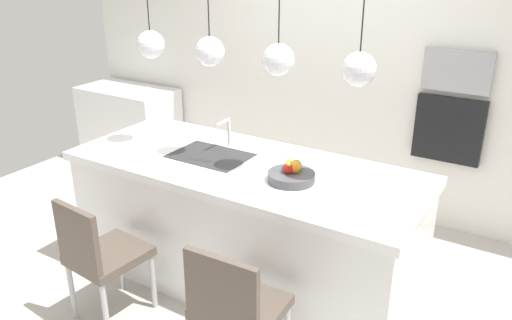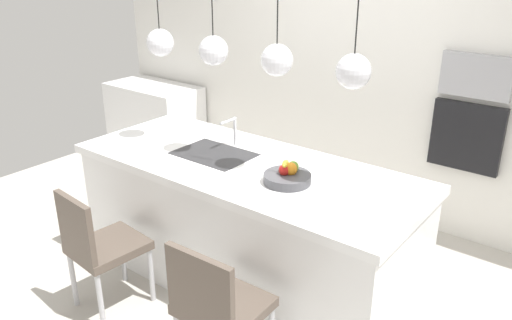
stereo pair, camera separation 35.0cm
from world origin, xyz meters
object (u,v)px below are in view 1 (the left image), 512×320
object	(u,v)px
fruit_bowl	(291,174)
chair_middle	(235,306)
microwave	(458,71)
oven	(449,129)
chair_near	(100,253)

from	to	relation	value
fruit_bowl	chair_middle	world-z (taller)	fruit_bowl
microwave	oven	bearing A→B (deg)	0.00
chair_middle	microwave	bearing A→B (deg)	77.71
fruit_bowl	chair_near	xyz separation A→B (m)	(-0.96, -0.80, -0.48)
microwave	oven	size ratio (longest dim) A/B	0.96
fruit_bowl	chair_near	bearing A→B (deg)	-140.38
microwave	chair_near	bearing A→B (deg)	-122.82
chair_near	chair_middle	bearing A→B (deg)	0.16
microwave	oven	world-z (taller)	microwave
fruit_bowl	oven	xyz separation A→B (m)	(0.62, 1.66, -0.07)
chair_middle	fruit_bowl	bearing A→B (deg)	96.19
fruit_bowl	microwave	xyz separation A→B (m)	(0.62, 1.66, 0.43)
oven	chair_near	bearing A→B (deg)	-122.82
microwave	chair_middle	xyz separation A→B (m)	(-0.53, -2.45, -0.90)
chair_near	chair_middle	world-z (taller)	chair_middle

